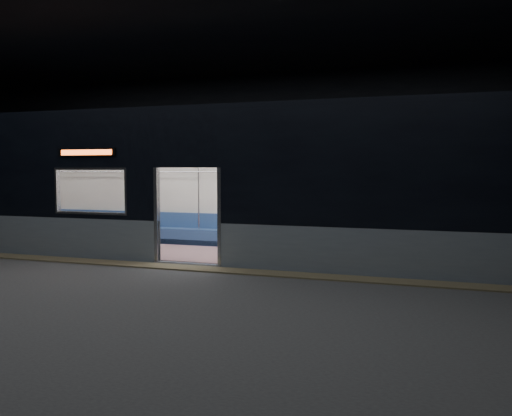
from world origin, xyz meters
The scene contains 7 objects.
station_floor centered at (0.00, 0.00, -0.01)m, with size 24.00×14.00×0.01m, color #47494C.
station_envelope centered at (0.00, 0.00, 3.66)m, with size 24.00×14.00×5.00m.
tactile_strip centered at (0.00, 0.55, 0.01)m, with size 22.80×0.50×0.03m, color #8C7F59.
metro_car centered at (0.00, 2.54, 1.85)m, with size 18.00×3.04×3.35m.
passenger centered at (3.30, 3.55, 0.78)m, with size 0.38×0.66×1.33m.
handbag centered at (3.33, 3.33, 0.67)m, with size 0.26×0.22×0.13m, color black.
transit_map centered at (1.95, 3.85, 1.47)m, with size 0.97×0.03×0.63m, color white.
Camera 1 is at (5.08, -9.25, 2.01)m, focal length 38.00 mm.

